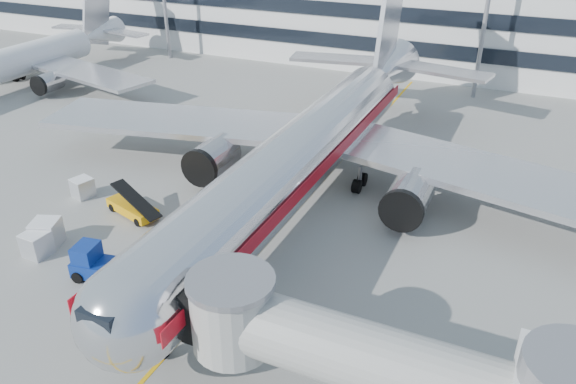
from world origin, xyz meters
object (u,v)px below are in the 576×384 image
at_px(main_jet, 313,144).
at_px(cargo_container_front, 47,233).
at_px(baggage_tug, 95,263).
at_px(ramp_worker, 90,256).
at_px(belt_loader, 132,207).
at_px(cargo_container_right, 83,188).
at_px(cargo_container_left, 37,244).

height_order(main_jet, cargo_container_front, main_jet).
bearing_deg(baggage_tug, main_jet, 63.46).
bearing_deg(cargo_container_front, main_jet, 47.03).
xyz_separation_m(cargo_container_front, ramp_worker, (4.70, -1.07, 0.11)).
bearing_deg(baggage_tug, cargo_container_front, 164.85).
xyz_separation_m(belt_loader, ramp_worker, (2.08, -6.73, 0.39)).
relative_size(cargo_container_right, cargo_container_front, 0.79).
distance_m(belt_loader, cargo_container_right, 5.42).
bearing_deg(main_jet, cargo_container_right, -153.64).
height_order(belt_loader, baggage_tug, baggage_tug).
bearing_deg(belt_loader, cargo_container_front, -114.80).
bearing_deg(cargo_container_front, belt_loader, 65.20).
height_order(baggage_tug, cargo_container_right, baggage_tug).
xyz_separation_m(main_jet, ramp_worker, (-8.67, -15.42, -3.21)).
bearing_deg(cargo_container_left, ramp_worker, 1.44).
height_order(cargo_container_left, ramp_worker, ramp_worker).
bearing_deg(belt_loader, baggage_tug, -68.27).
distance_m(cargo_container_right, cargo_container_front, 6.93).
bearing_deg(main_jet, baggage_tug, -116.54).
height_order(belt_loader, cargo_container_left, belt_loader).
bearing_deg(cargo_container_front, cargo_container_right, 113.44).
distance_m(baggage_tug, cargo_container_right, 11.36).
xyz_separation_m(baggage_tug, ramp_worker, (-0.76, 0.41, 0.05)).
bearing_deg(ramp_worker, belt_loader, 61.05).
bearing_deg(ramp_worker, baggage_tug, -74.19).
bearing_deg(ramp_worker, cargo_container_front, 121.03).
relative_size(belt_loader, cargo_container_right, 2.70).
xyz_separation_m(belt_loader, cargo_container_front, (-2.62, -5.66, 0.29)).
xyz_separation_m(baggage_tug, cargo_container_front, (-5.46, 1.48, -0.06)).
relative_size(baggage_tug, cargo_container_front, 1.45).
relative_size(cargo_container_left, ramp_worker, 0.80).
distance_m(baggage_tug, ramp_worker, 0.87).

